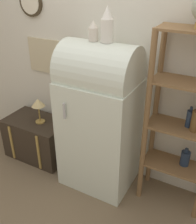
# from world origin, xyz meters

# --- Properties ---
(ground_plane) EXTENTS (12.00, 12.00, 0.00)m
(ground_plane) POSITION_xyz_m (0.00, 0.00, 0.00)
(ground_plane) COLOR #7A664C
(wall_back) EXTENTS (7.00, 0.09, 2.70)m
(wall_back) POSITION_xyz_m (-0.01, 0.57, 1.35)
(wall_back) COLOR silver
(wall_back) RESTS_ON ground_plane
(refrigerator) EXTENTS (0.72, 0.60, 1.55)m
(refrigerator) POSITION_xyz_m (-0.00, 0.26, 0.80)
(refrigerator) COLOR silver
(refrigerator) RESTS_ON ground_plane
(suitcase_trunk) EXTENTS (0.75, 0.47, 0.51)m
(suitcase_trunk) POSITION_xyz_m (-0.88, 0.28, 0.25)
(suitcase_trunk) COLOR #33281E
(suitcase_trunk) RESTS_ON ground_plane
(shelf_unit) EXTENTS (0.61, 0.32, 1.71)m
(shelf_unit) POSITION_xyz_m (0.78, 0.37, 0.93)
(shelf_unit) COLOR olive
(shelf_unit) RESTS_ON ground_plane
(vase_left) EXTENTS (0.09, 0.09, 0.17)m
(vase_left) POSITION_xyz_m (-0.06, 0.26, 1.63)
(vase_left) COLOR silver
(vase_left) RESTS_ON refrigerator
(vase_center) EXTENTS (0.11, 0.11, 0.30)m
(vase_center) POSITION_xyz_m (0.07, 0.27, 1.68)
(vase_center) COLOR white
(vase_center) RESTS_ON refrigerator
(desk_lamp) EXTENTS (0.15, 0.15, 0.30)m
(desk_lamp) POSITION_xyz_m (-0.80, 0.27, 0.74)
(desk_lamp) COLOR #AD8942
(desk_lamp) RESTS_ON suitcase_trunk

